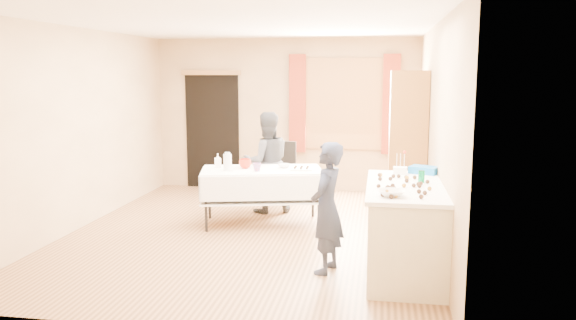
% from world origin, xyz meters
% --- Properties ---
extents(floor, '(4.50, 5.50, 0.02)m').
position_xyz_m(floor, '(0.00, 0.00, -0.01)').
color(floor, '#9E7047').
rests_on(floor, ground).
extents(ceiling, '(4.50, 5.50, 0.02)m').
position_xyz_m(ceiling, '(0.00, 0.00, 2.61)').
color(ceiling, white).
rests_on(ceiling, floor).
extents(wall_back, '(4.50, 0.02, 2.60)m').
position_xyz_m(wall_back, '(0.00, 2.76, 1.30)').
color(wall_back, tan).
rests_on(wall_back, floor).
extents(wall_front, '(4.50, 0.02, 2.60)m').
position_xyz_m(wall_front, '(0.00, -2.76, 1.30)').
color(wall_front, tan).
rests_on(wall_front, floor).
extents(wall_left, '(0.02, 5.50, 2.60)m').
position_xyz_m(wall_left, '(-2.26, 0.00, 1.30)').
color(wall_left, tan).
rests_on(wall_left, floor).
extents(wall_right, '(0.02, 5.50, 2.60)m').
position_xyz_m(wall_right, '(2.26, 0.00, 1.30)').
color(wall_right, tan).
rests_on(wall_right, floor).
extents(window_frame, '(1.32, 0.06, 1.52)m').
position_xyz_m(window_frame, '(1.00, 2.72, 1.50)').
color(window_frame, olive).
rests_on(window_frame, wall_back).
extents(window_pane, '(1.20, 0.02, 1.40)m').
position_xyz_m(window_pane, '(1.00, 2.71, 1.50)').
color(window_pane, white).
rests_on(window_pane, wall_back).
extents(curtain_left, '(0.28, 0.06, 1.65)m').
position_xyz_m(curtain_left, '(0.22, 2.67, 1.50)').
color(curtain_left, maroon).
rests_on(curtain_left, wall_back).
extents(curtain_right, '(0.28, 0.06, 1.65)m').
position_xyz_m(curtain_right, '(1.78, 2.67, 1.50)').
color(curtain_right, maroon).
rests_on(curtain_right, wall_back).
extents(doorway, '(0.95, 0.04, 2.00)m').
position_xyz_m(doorway, '(-1.30, 2.73, 1.00)').
color(doorway, black).
rests_on(doorway, floor).
extents(door_lintel, '(1.05, 0.06, 0.08)m').
position_xyz_m(door_lintel, '(-1.30, 2.70, 2.02)').
color(door_lintel, olive).
rests_on(door_lintel, wall_back).
extents(cabinet, '(0.50, 0.60, 2.05)m').
position_xyz_m(cabinet, '(1.99, 1.05, 1.02)').
color(cabinet, brown).
rests_on(cabinet, floor).
extents(counter, '(0.79, 1.66, 0.91)m').
position_xyz_m(counter, '(1.89, -1.12, 0.45)').
color(counter, beige).
rests_on(counter, floor).
extents(party_table, '(1.76, 1.18, 0.75)m').
position_xyz_m(party_table, '(0.07, 0.46, 0.45)').
color(party_table, black).
rests_on(party_table, floor).
extents(chair, '(0.43, 0.43, 0.98)m').
position_xyz_m(chair, '(0.14, 1.50, 0.29)').
color(chair, black).
rests_on(chair, floor).
extents(girl, '(0.63, 0.54, 1.34)m').
position_xyz_m(girl, '(1.10, -1.24, 0.67)').
color(girl, '#1E243A').
rests_on(girl, floor).
extents(woman, '(1.12, 1.08, 1.47)m').
position_xyz_m(woman, '(0.00, 1.11, 0.73)').
color(woman, black).
rests_on(woman, floor).
extents(soda_can, '(0.08, 0.08, 0.12)m').
position_xyz_m(soda_can, '(2.04, -0.97, 0.97)').
color(soda_can, '#04783C').
rests_on(soda_can, counter).
extents(mixing_bowl, '(0.30, 0.30, 0.06)m').
position_xyz_m(mixing_bowl, '(1.73, -1.67, 0.94)').
color(mixing_bowl, white).
rests_on(mixing_bowl, counter).
extents(foam_block, '(0.16, 0.11, 0.08)m').
position_xyz_m(foam_block, '(1.84, -0.52, 0.95)').
color(foam_block, white).
rests_on(foam_block, counter).
extents(blue_basket, '(0.36, 0.30, 0.08)m').
position_xyz_m(blue_basket, '(2.11, -0.43, 0.95)').
color(blue_basket, blue).
rests_on(blue_basket, counter).
extents(pitcher, '(0.12, 0.12, 0.22)m').
position_xyz_m(pitcher, '(-0.34, 0.26, 0.86)').
color(pitcher, silver).
rests_on(pitcher, party_table).
extents(cup_red, '(0.22, 0.22, 0.13)m').
position_xyz_m(cup_red, '(-0.16, 0.48, 0.81)').
color(cup_red, red).
rests_on(cup_red, party_table).
extents(cup_rainbow, '(0.14, 0.14, 0.10)m').
position_xyz_m(cup_rainbow, '(0.04, 0.29, 0.80)').
color(cup_rainbow, red).
rests_on(cup_rainbow, party_table).
extents(small_bowl, '(0.17, 0.17, 0.05)m').
position_xyz_m(small_bowl, '(0.34, 0.62, 0.78)').
color(small_bowl, white).
rests_on(small_bowl, party_table).
extents(pastry_tray, '(0.30, 0.23, 0.02)m').
position_xyz_m(pastry_tray, '(0.60, 0.48, 0.76)').
color(pastry_tray, white).
rests_on(pastry_tray, party_table).
extents(bottle, '(0.14, 0.14, 0.19)m').
position_xyz_m(bottle, '(-0.54, 0.49, 0.85)').
color(bottle, white).
rests_on(bottle, party_table).
extents(cake_balls, '(0.53, 1.12, 0.04)m').
position_xyz_m(cake_balls, '(1.82, -1.24, 0.93)').
color(cake_balls, '#3F2314').
rests_on(cake_balls, counter).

